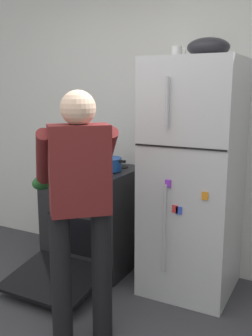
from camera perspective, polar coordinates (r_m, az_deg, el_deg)
kitchen_wall_back at (r=3.50m, az=5.88°, el=7.36°), size 6.00×0.10×2.70m
refrigerator at (r=3.08m, az=9.82°, el=-1.55°), size 0.68×0.72×1.83m
stove_range at (r=3.57m, az=-4.87°, el=-7.37°), size 0.76×1.22×0.91m
person_cook at (r=2.41m, az=-6.94°, el=-4.07°), size 0.68×0.72×1.60m
red_pot at (r=3.33m, az=-3.00°, el=0.58°), size 0.38×0.28×0.11m
coffee_mug at (r=3.12m, az=7.53°, el=16.48°), size 0.11×0.08×0.10m
pepper_mill at (r=3.78m, az=-7.07°, el=2.28°), size 0.05×0.05×0.17m
mixing_bowl at (r=2.99m, az=12.02°, el=16.95°), size 0.31×0.31×0.14m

